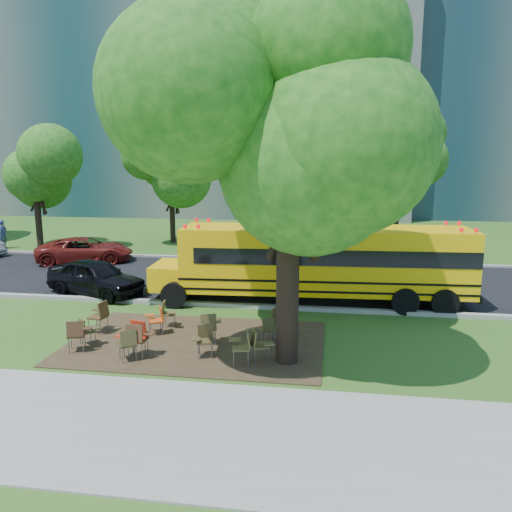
% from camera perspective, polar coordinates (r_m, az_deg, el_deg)
% --- Properties ---
extents(ground, '(160.00, 160.00, 0.00)m').
position_cam_1_polar(ground, '(14.92, -10.05, -8.86)').
color(ground, '#29581B').
rests_on(ground, ground).
extents(sidewalk, '(60.00, 4.00, 0.04)m').
position_cam_1_polar(sidewalk, '(10.71, -18.98, -17.48)').
color(sidewalk, gray).
rests_on(sidewalk, ground).
extents(dirt_patch, '(7.00, 4.50, 0.03)m').
position_cam_1_polar(dirt_patch, '(14.18, -6.82, -9.76)').
color(dirt_patch, '#382819').
rests_on(dirt_patch, ground).
extents(asphalt_road, '(80.00, 8.00, 0.04)m').
position_cam_1_polar(asphalt_road, '(21.38, -4.10, -2.59)').
color(asphalt_road, black).
rests_on(asphalt_road, ground).
extents(kerb_near, '(80.00, 0.25, 0.14)m').
position_cam_1_polar(kerb_near, '(17.62, -6.95, -5.43)').
color(kerb_near, gray).
rests_on(kerb_near, ground).
extents(kerb_far, '(80.00, 0.25, 0.14)m').
position_cam_1_polar(kerb_far, '(25.29, -2.07, -0.33)').
color(kerb_far, gray).
rests_on(kerb_far, ground).
extents(building_main, '(38.00, 16.00, 22.00)m').
position_cam_1_polar(building_main, '(51.21, -5.99, 17.60)').
color(building_main, slate).
rests_on(building_main, ground).
extents(bg_tree_0, '(5.20, 5.20, 7.18)m').
position_cam_1_polar(bg_tree_0, '(31.09, -24.02, 9.20)').
color(bg_tree_0, black).
rests_on(bg_tree_0, ground).
extents(bg_tree_2, '(4.80, 4.80, 6.62)m').
position_cam_1_polar(bg_tree_2, '(30.82, -9.70, 9.30)').
color(bg_tree_2, black).
rests_on(bg_tree_2, ground).
extents(bg_tree_3, '(5.60, 5.60, 7.84)m').
position_cam_1_polar(bg_tree_3, '(27.48, 15.97, 10.57)').
color(bg_tree_3, black).
rests_on(bg_tree_3, ground).
extents(main_tree, '(7.20, 7.20, 9.46)m').
position_cam_1_polar(main_tree, '(11.89, 3.85, 14.93)').
color(main_tree, black).
rests_on(main_tree, ground).
extents(school_bus, '(11.17, 3.02, 2.70)m').
position_cam_1_polar(school_bus, '(17.61, 7.49, -0.44)').
color(school_bus, '#FFBE08').
rests_on(school_bus, ground).
extents(chair_0, '(0.61, 0.68, 0.90)m').
position_cam_1_polar(chair_0, '(14.06, -19.79, -8.21)').
color(chair_0, '#442A18').
rests_on(chair_0, ground).
extents(chair_1, '(0.66, 0.52, 0.77)m').
position_cam_1_polar(chair_1, '(14.49, -18.88, -7.91)').
color(chair_1, '#433F1D').
rests_on(chair_1, ground).
extents(chair_2, '(0.57, 0.72, 0.86)m').
position_cam_1_polar(chair_2, '(13.08, -14.35, -9.44)').
color(chair_2, '#473E1E').
rests_on(chair_2, ground).
extents(chair_3, '(0.73, 0.57, 0.96)m').
position_cam_1_polar(chair_3, '(13.30, -13.72, -8.79)').
color(chair_3, '#AD2A12').
rests_on(chair_3, ground).
extents(chair_4, '(0.62, 0.56, 0.96)m').
position_cam_1_polar(chair_4, '(13.16, -13.38, -8.99)').
color(chair_4, '#4B2E1A').
rests_on(chair_4, ground).
extents(chair_5, '(0.58, 0.60, 0.85)m').
position_cam_1_polar(chair_5, '(13.03, -5.94, -9.24)').
color(chair_5, '#483C1F').
rests_on(chair_5, ground).
extents(chair_6, '(0.63, 0.61, 0.91)m').
position_cam_1_polar(chair_6, '(12.46, -1.50, -9.99)').
color(chair_6, brown).
rests_on(chair_6, ground).
extents(chair_7, '(0.69, 0.60, 0.88)m').
position_cam_1_polar(chair_7, '(12.55, 0.29, -9.89)').
color(chair_7, brown).
rests_on(chair_7, ground).
extents(chair_8, '(0.57, 0.70, 0.97)m').
position_cam_1_polar(chair_8, '(15.33, -17.40, -6.29)').
color(chair_8, '#4F371C').
rests_on(chair_8, ground).
extents(chair_9, '(0.68, 0.56, 0.83)m').
position_cam_1_polar(chair_9, '(14.83, -11.23, -6.92)').
color(chair_9, '#B84613').
rests_on(chair_9, ground).
extents(chair_10, '(0.53, 0.54, 0.81)m').
position_cam_1_polar(chair_10, '(15.40, -10.13, -6.26)').
color(chair_10, brown).
rests_on(chair_10, ground).
extents(chair_11, '(0.63, 0.71, 0.93)m').
position_cam_1_polar(chair_11, '(13.79, -5.39, -7.87)').
color(chair_11, brown).
rests_on(chair_11, ground).
extents(chair_12, '(0.56, 0.71, 0.93)m').
position_cam_1_polar(chair_12, '(14.20, 2.64, -7.28)').
color(chair_12, '#49341A').
rests_on(chair_12, ground).
extents(chair_13, '(0.52, 0.62, 0.77)m').
position_cam_1_polar(chair_13, '(13.89, 1.36, -8.11)').
color(chair_13, '#48431F').
rests_on(chair_13, ground).
extents(black_car, '(4.30, 2.87, 1.36)m').
position_cam_1_polar(black_car, '(19.63, -17.83, -2.34)').
color(black_car, black).
rests_on(black_car, ground).
extents(bg_car_red, '(4.97, 3.45, 1.26)m').
position_cam_1_polar(bg_car_red, '(25.97, -18.94, 0.63)').
color(bg_car_red, '#611410').
rests_on(bg_car_red, ground).
extents(pedestrian_a, '(0.40, 0.61, 1.65)m').
position_cam_1_polar(pedestrian_a, '(32.03, -26.93, 2.24)').
color(pedestrian_a, navy).
rests_on(pedestrian_a, ground).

